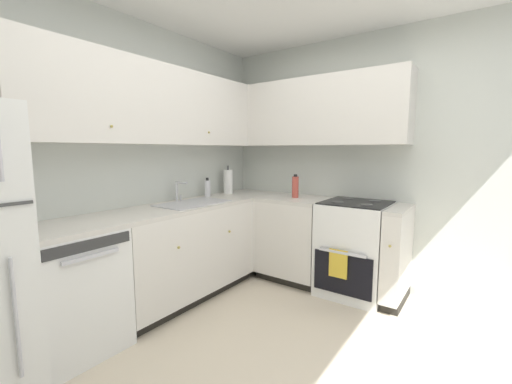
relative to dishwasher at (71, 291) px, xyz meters
name	(u,v)px	position (x,y,z in m)	size (l,w,h in m)	color
wall_back	(118,165)	(0.60, 0.33, 0.85)	(3.63, 0.05, 2.57)	silver
wall_right	(382,163)	(2.39, -1.45, 0.85)	(0.05, 3.61, 2.57)	silver
dishwasher	(71,291)	(0.00, 0.00, 0.00)	(0.60, 0.63, 0.87)	white
lower_cabinets_back	(183,253)	(1.04, 0.00, 0.00)	(1.46, 0.62, 0.87)	silver
countertop_back	(182,207)	(1.03, 0.00, 0.45)	(2.67, 0.60, 0.04)	beige
lower_cabinets_right	(311,242)	(2.07, -0.84, 0.00)	(0.62, 1.49, 0.87)	silver
countertop_right	(312,201)	(2.07, -0.84, 0.45)	(0.60, 1.49, 0.03)	beige
oven_range	(355,248)	(2.09, -1.31, 0.02)	(0.68, 0.62, 1.06)	white
upper_cabinets_back	(154,105)	(0.87, 0.14, 1.38)	(2.35, 0.34, 0.69)	silver
upper_cabinets_right	(309,113)	(2.21, -0.72, 1.38)	(0.32, 2.04, 0.69)	silver
sink	(193,208)	(1.15, -0.03, 0.43)	(0.68, 0.40, 0.10)	#B7B7BC
faucet	(178,189)	(1.16, 0.18, 0.59)	(0.07, 0.16, 0.20)	silver
soap_bottle	(207,188)	(1.57, 0.18, 0.56)	(0.06, 0.06, 0.21)	silver
paper_towel_roll	(228,182)	(1.90, 0.16, 0.61)	(0.11, 0.11, 0.34)	white
oil_bottle	(295,187)	(2.07, -0.64, 0.59)	(0.07, 0.07, 0.25)	#BF4C3F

